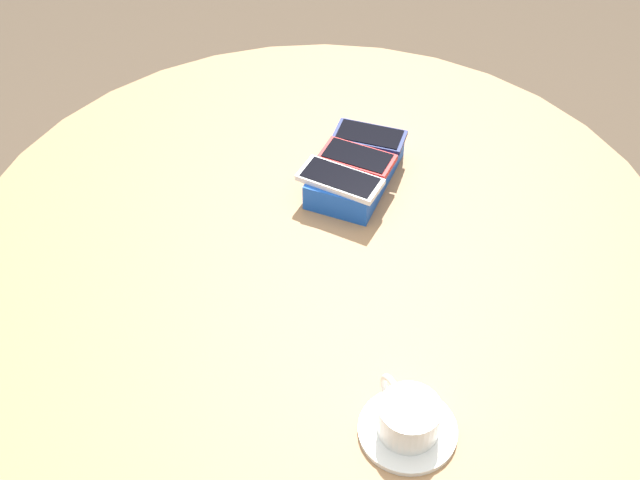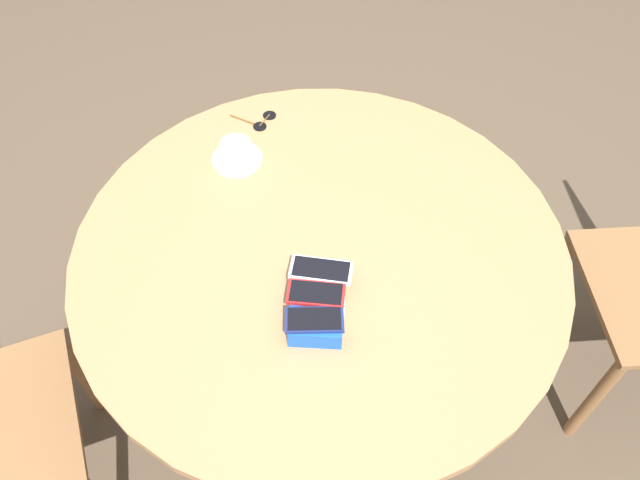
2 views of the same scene
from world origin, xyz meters
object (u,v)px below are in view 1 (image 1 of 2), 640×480
phone_navy (370,136)px  saucer (408,431)px  phone_box (355,170)px  round_table (320,290)px  phone_red (357,158)px  coffee_cup (408,416)px  phone_white (340,179)px

phone_navy → saucer: 0.56m
phone_box → phone_navy: size_ratio=1.62×
round_table → phone_red: phone_red is taller
coffee_cup → saucer: bearing=61.8°
round_table → phone_white: bearing=-162.5°
phone_navy → coffee_cup: size_ratio=1.26×
phone_box → saucer: 0.50m
phone_box → phone_red: 0.03m
phone_white → saucer: bearing=45.5°
phone_navy → phone_white: bearing=9.9°
saucer → coffee_cup: coffee_cup is taller
phone_box → saucer: phone_box is taller
phone_white → saucer: 0.45m
round_table → phone_red: (-0.17, -0.04, 0.15)m
phone_white → coffee_cup: size_ratio=1.35×
phone_red → coffee_cup: size_ratio=1.24×
phone_navy → coffee_cup: 0.55m
coffee_cup → phone_white: bearing=-134.6°
phone_white → phone_red: bearing=-173.7°
round_table → coffee_cup: coffee_cup is taller
phone_navy → coffee_cup: bearing=37.8°
phone_box → phone_white: (0.06, 0.01, 0.03)m
phone_box → coffee_cup: 0.50m
phone_box → coffee_cup: (0.38, 0.33, 0.01)m
phone_box → phone_white: 0.07m
phone_red → saucer: phone_red is taller
saucer → coffee_cup: 0.03m
phone_navy → coffee_cup: (0.44, 0.34, -0.02)m
phone_navy → phone_red: size_ratio=1.02×
round_table → saucer: 0.37m
round_table → phone_red: size_ratio=8.88×
phone_navy → phone_red: bearing=13.4°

